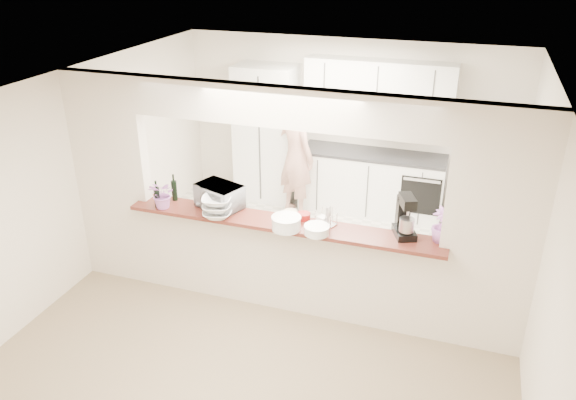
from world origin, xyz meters
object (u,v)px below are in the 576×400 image
at_px(stand_mixer, 405,217).
at_px(person, 296,158).
at_px(refrigerator, 488,173).
at_px(toaster_oven, 219,196).

relative_size(stand_mixer, person, 0.25).
xyz_separation_m(refrigerator, person, (-2.65, -0.35, 0.04)).
height_order(stand_mixer, person, person).
distance_m(refrigerator, stand_mixer, 2.74).
xyz_separation_m(refrigerator, toaster_oven, (-2.80, -2.60, 0.37)).
distance_m(refrigerator, toaster_oven, 3.84).
bearing_deg(stand_mixer, refrigerator, 72.70).
xyz_separation_m(stand_mixer, person, (-1.84, 2.24, -0.40)).
height_order(refrigerator, stand_mixer, refrigerator).
bearing_deg(stand_mixer, person, 129.51).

